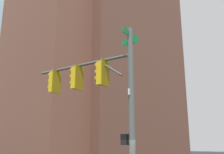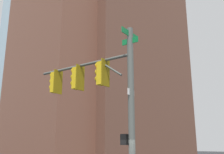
# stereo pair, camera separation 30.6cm
# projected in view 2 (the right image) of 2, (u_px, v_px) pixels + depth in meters

# --- Properties ---
(signal_pole_assembly) EXTENTS (5.34, 2.03, 6.96)m
(signal_pole_assembly) POSITION_uv_depth(u_px,v_px,m) (99.00, 91.00, 11.18)
(signal_pole_assembly) COLOR #4C514C
(signal_pole_assembly) RESTS_ON ground_plane
(building_brick_nearside) EXTENTS (23.73, 19.02, 42.83)m
(building_brick_nearside) POSITION_uv_depth(u_px,v_px,m) (107.00, 44.00, 51.54)
(building_brick_nearside) COLOR brown
(building_brick_nearside) RESTS_ON ground_plane
(building_brick_midblock) EXTENTS (22.90, 16.62, 48.33)m
(building_brick_midblock) POSITION_uv_depth(u_px,v_px,m) (73.00, 24.00, 49.25)
(building_brick_midblock) COLOR brown
(building_brick_midblock) RESTS_ON ground_plane
(building_brick_farside) EXTENTS (20.51, 14.56, 41.01)m
(building_brick_farside) POSITION_uv_depth(u_px,v_px,m) (40.00, 73.00, 68.33)
(building_brick_farside) COLOR brown
(building_brick_farside) RESTS_ON ground_plane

